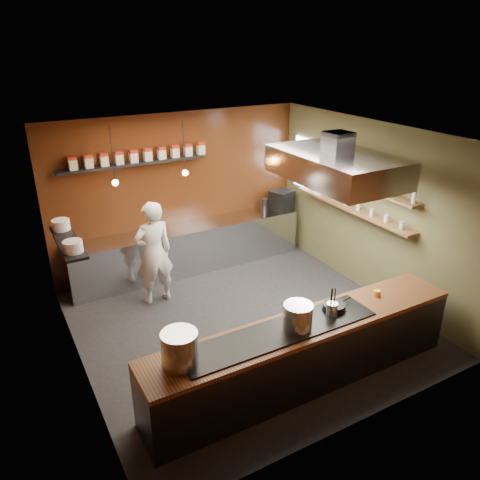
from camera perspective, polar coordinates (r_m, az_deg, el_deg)
floor at (r=7.65m, az=0.51°, el=-10.04°), size 5.00×5.00×0.00m
back_wall at (r=9.05m, az=-7.34°, el=5.81°), size 5.00×0.00×5.00m
left_wall at (r=6.21m, az=-19.99°, el=-4.14°), size 0.00×5.00×5.00m
right_wall at (r=8.38m, az=15.62°, el=3.62°), size 0.00×5.00×5.00m
ceiling at (r=6.49m, az=0.60°, el=12.59°), size 5.00×5.00×0.00m
window_pane at (r=9.45m, az=8.50°, el=9.02°), size 0.00×1.00×1.00m
prep_counter at (r=9.15m, az=-6.22°, el=-1.01°), size 4.60×0.65×0.90m
pass_counter at (r=6.30m, az=7.91°, el=-13.48°), size 4.40×0.72×0.94m
tin_shelf at (r=8.46m, az=-12.93°, el=9.07°), size 2.60×0.26×0.04m
plate_shelf at (r=7.11m, az=-20.27°, el=-0.17°), size 0.30×1.40×0.04m
bottle_shelf_upper at (r=8.34m, az=13.71°, el=6.80°), size 0.26×2.80×0.04m
bottle_shelf_lower at (r=8.49m, az=13.41°, el=3.76°), size 0.26×2.80×0.04m
extractor_hood at (r=7.02m, az=11.62°, el=8.81°), size 1.20×2.00×0.72m
pendant_left at (r=7.73m, az=-14.99°, el=7.13°), size 0.10×0.10×0.95m
pendant_right at (r=8.09m, az=-6.72°, el=8.49°), size 0.10×0.10×0.95m
storage_tins at (r=8.47m, az=-12.03°, el=10.08°), size 2.43×0.13×0.22m
plate_stacks at (r=7.07m, az=-20.39°, el=0.57°), size 0.26×1.16×0.16m
bottles at (r=8.31m, az=13.81°, el=7.72°), size 0.06×2.66×0.24m
wine_glasses at (r=8.46m, az=13.46°, el=4.30°), size 0.07×2.37×0.13m
stockpot_large at (r=5.23m, az=-7.35°, el=-13.00°), size 0.44×0.44×0.40m
stockpot_small at (r=5.80m, az=7.05°, el=-9.29°), size 0.41×0.41×0.34m
utensil_crock at (r=6.15m, az=11.13°, el=-8.32°), size 0.17×0.17×0.19m
frying_pan at (r=6.33m, az=11.42°, el=-7.96°), size 0.48×0.32×0.08m
butter_jar at (r=6.81m, az=16.37°, el=-6.22°), size 0.12×0.12×0.08m
espresso_machine at (r=9.80m, az=5.09°, el=4.87°), size 0.51×0.49×0.41m
chef at (r=7.94m, az=-10.49°, el=-1.60°), size 0.69×0.47×1.82m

